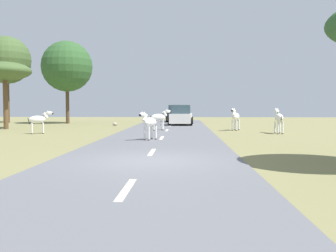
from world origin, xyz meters
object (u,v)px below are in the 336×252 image
zebra_3 (235,117)px  zebra_1 (39,120)px  car_0 (177,114)px  rock_0 (115,124)px  tree_1 (5,72)px  zebra_4 (279,118)px  zebra_0 (149,123)px  zebra_2 (159,118)px  car_1 (181,116)px  tree_2 (67,67)px  tree_0 (7,60)px

zebra_3 → zebra_1: bearing=38.0°
zebra_1 → car_0: size_ratio=0.32×
zebra_1 → rock_0: (2.98, 9.34, -0.72)m
tree_1 → rock_0: size_ratio=12.25×
zebra_1 → zebra_4: size_ratio=0.84×
zebra_4 → tree_1: 19.59m
zebra_0 → zebra_4: size_ratio=0.83×
zebra_2 → zebra_4: 7.79m
zebra_3 → car_1: bearing=-38.1°
car_1 → rock_0: bearing=-168.3°
rock_0 → zebra_4: bearing=-36.0°
zebra_2 → zebra_4: zebra_4 is taller
zebra_3 → zebra_4: zebra_4 is taller
tree_2 → tree_0: bearing=170.4°
zebra_1 → zebra_3: (12.49, 3.56, 0.10)m
zebra_2 → tree_2: (-9.57, 10.37, 4.57)m
zebra_2 → rock_0: 7.85m
zebra_0 → car_0: size_ratio=0.32×
zebra_3 → tree_1: (-16.69, 0.86, 3.26)m
zebra_1 → tree_0: tree_0 is taller
car_0 → rock_0: size_ratio=11.04×
car_1 → tree_1: size_ratio=0.90×
tree_1 → zebra_3: bearing=-2.9°
tree_2 → car_1: bearing=-14.8°
zebra_2 → rock_0: bearing=-169.9°
tree_1 → rock_0: tree_1 is taller
zebra_0 → car_1: 14.68m
zebra_3 → car_1: (-3.82, 6.68, -0.11)m
tree_2 → car_0: bearing=18.6°
zebra_4 → zebra_0: bearing=-145.3°
zebra_4 → car_1: bearing=123.2°
zebra_2 → zebra_0: bearing=-23.0°
zebra_3 → car_0: 13.82m
zebra_4 → rock_0: 14.60m
tree_2 → zebra_1: bearing=-79.9°
zebra_4 → tree_2: (-17.10, 12.39, 4.52)m
tree_1 → zebra_2: bearing=-8.1°
zebra_3 → tree_1: bearing=19.2°
tree_1 → rock_0: 9.61m
car_1 → tree_0: size_ratio=0.51×
zebra_2 → car_1: car_1 is taller
zebra_1 → car_0: car_0 is taller
zebra_1 → zebra_4: (14.76, 0.77, 0.11)m
car_1 → tree_1: bearing=-152.9°
zebra_1 → car_0: bearing=129.8°
tree_0 → zebra_4: bearing=-29.8°
zebra_2 → zebra_3: 5.31m
zebra_0 → zebra_2: size_ratio=0.98×
zebra_4 → zebra_3: bearing=129.5°
tree_0 → tree_2: tree_0 is taller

